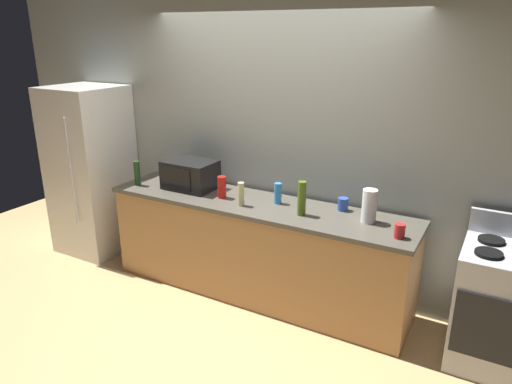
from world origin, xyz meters
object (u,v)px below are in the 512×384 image
object	(u,v)px
refrigerator	(91,171)
paper_towel_roll	(369,206)
bottle_vinegar	(241,194)
mug_red	(400,231)
stove_range	(500,308)
bottle_spray_cleaner	(278,193)
mug_black	(172,174)
mug_blue	(343,204)
microwave	(190,175)
bottle_wine	(137,173)
bottle_hot_sauce	(222,187)
bottle_olive_oil	(302,198)

from	to	relation	value
refrigerator	paper_towel_roll	bearing A→B (deg)	0.95
bottle_vinegar	mug_red	bearing A→B (deg)	-0.52
stove_range	paper_towel_roll	size ratio (longest dim) A/B	4.00
bottle_vinegar	bottle_spray_cleaner	xyz separation A→B (m)	(0.25, 0.21, -0.01)
mug_black	mug_blue	bearing A→B (deg)	-0.34
microwave	bottle_spray_cleaner	distance (m)	0.92
bottle_wine	mug_red	xyz separation A→B (m)	(2.53, -0.01, -0.07)
bottle_spray_cleaner	paper_towel_roll	bearing A→B (deg)	-2.30
microwave	mug_blue	xyz separation A→B (m)	(1.48, 0.15, -0.08)
bottle_hot_sauce	mug_red	size ratio (longest dim) A/B	1.83
bottle_wine	mug_red	distance (m)	2.53
bottle_vinegar	mug_blue	world-z (taller)	bottle_vinegar
bottle_wine	bottle_olive_oil	distance (m)	1.72
microwave	bottle_spray_cleaner	world-z (taller)	microwave
mug_black	refrigerator	bearing A→B (deg)	-167.45
microwave	mug_black	bearing A→B (deg)	155.99
refrigerator	bottle_hot_sauce	distance (m)	1.72
bottle_spray_cleaner	mug_black	xyz separation A→B (m)	(-1.28, 0.13, -0.05)
bottle_spray_cleaner	mug_black	world-z (taller)	bottle_spray_cleaner
bottle_olive_oil	mug_blue	distance (m)	0.38
bottle_olive_oil	mug_blue	world-z (taller)	bottle_olive_oil
bottle_wine	bottle_hot_sauce	bearing A→B (deg)	5.93
refrigerator	mug_black	world-z (taller)	refrigerator
bottle_olive_oil	mug_black	distance (m)	1.60
bottle_hot_sauce	bottle_olive_oil	distance (m)	0.80
stove_range	bottle_olive_oil	bearing A→B (deg)	-177.48
microwave	mug_black	world-z (taller)	microwave
bottle_olive_oil	mug_black	xyz separation A→B (m)	(-1.57, 0.28, -0.10)
mug_red	bottle_vinegar	bearing A→B (deg)	179.48
stove_range	microwave	distance (m)	2.81
mug_red	mug_blue	world-z (taller)	same
mug_black	mug_red	bearing A→B (deg)	-8.20
paper_towel_roll	bottle_spray_cleaner	xyz separation A→B (m)	(-0.82, 0.03, -0.04)
stove_range	bottle_wine	size ratio (longest dim) A/B	4.47
bottle_wine	mug_black	xyz separation A→B (m)	(0.15, 0.34, -0.08)
mug_black	mug_red	world-z (taller)	mug_red
mug_blue	mug_red	bearing A→B (deg)	-31.30
mug_black	bottle_wine	bearing A→B (deg)	-113.69
paper_towel_roll	bottle_olive_oil	size ratio (longest dim) A/B	0.94
paper_towel_roll	refrigerator	bearing A→B (deg)	-179.05
bottle_vinegar	mug_red	world-z (taller)	bottle_vinegar
mug_black	mug_blue	xyz separation A→B (m)	(1.84, -0.01, 0.01)
refrigerator	bottle_hot_sauce	xyz separation A→B (m)	(1.72, -0.03, 0.10)
bottle_olive_oil	mug_black	bearing A→B (deg)	170.03
bottle_hot_sauce	bottle_wine	bearing A→B (deg)	-174.07
microwave	bottle_vinegar	xyz separation A→B (m)	(0.67, -0.17, -0.03)
bottle_spray_cleaner	refrigerator	bearing A→B (deg)	-177.86
bottle_olive_oil	microwave	bearing A→B (deg)	174.55
microwave	paper_towel_roll	size ratio (longest dim) A/B	1.78
bottle_hot_sauce	mug_blue	distance (m)	1.09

